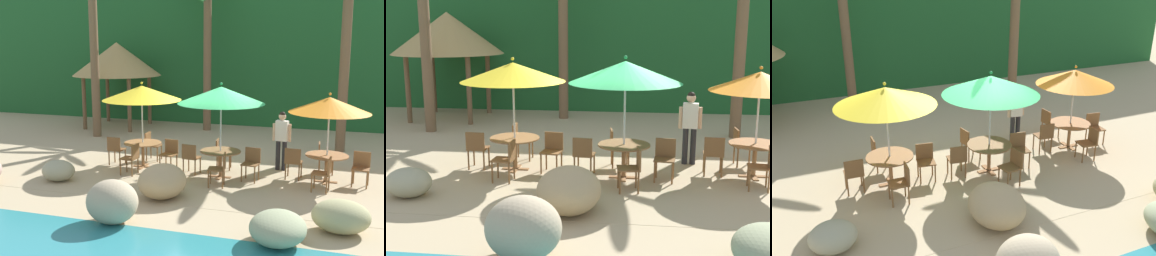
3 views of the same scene
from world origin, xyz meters
TOP-DOWN VIEW (x-y plane):
  - ground_plane at (0.00, 0.00)m, footprint 120.00×120.00m
  - terrace_deck at (0.00, 0.00)m, footprint 18.00×5.20m
  - foliage_backdrop at (0.00, 9.00)m, footprint 28.00×2.40m
  - rock_seawall at (0.85, -2.79)m, footprint 15.49×3.18m
  - umbrella_yellow at (-2.17, 0.21)m, footprint 2.28×2.28m
  - dining_table_yellow at (-2.17, 0.21)m, footprint 1.10×1.10m
  - chair_yellow_seaward at (-1.32, 0.18)m, footprint 0.48×0.48m
  - chair_yellow_inland at (-2.27, 1.06)m, footprint 0.43×0.42m
  - chair_yellow_left at (-3.03, 0.14)m, footprint 0.43×0.44m
  - chair_yellow_right at (-2.13, -0.64)m, footprint 0.45×0.44m
  - umbrella_green at (0.25, -0.12)m, footprint 2.33×2.33m
  - dining_table_green at (0.25, -0.12)m, footprint 1.10×1.10m
  - chair_green_seaward at (1.11, -0.13)m, footprint 0.47×0.48m
  - chair_green_inland at (0.05, 0.72)m, footprint 0.48×0.47m
  - chair_green_left at (-0.60, -0.11)m, footprint 0.46×0.47m
  - chair_green_right at (0.46, -0.95)m, footprint 0.48×0.47m
  - umbrella_orange at (3.01, 0.29)m, footprint 2.08×2.08m
  - dining_table_orange at (3.01, 0.29)m, footprint 1.10×1.10m
  - chair_orange_inland at (2.88, 1.14)m, footprint 0.45×0.44m
  - chair_orange_left at (2.15, 0.27)m, footprint 0.45×0.46m
  - chair_orange_right at (3.00, -0.56)m, footprint 0.47×0.47m
  - palapa_hut at (-5.89, 6.00)m, footprint 3.74×3.74m
  - waiter_in_white at (1.72, 1.13)m, footprint 0.52×0.25m

SIDE VIEW (x-z plane):
  - ground_plane at x=0.00m, z-range 0.00..0.00m
  - terrace_deck at x=0.00m, z-range 0.00..0.01m
  - rock_seawall at x=0.85m, z-range -0.09..0.82m
  - chair_yellow_seaward at x=-1.32m, z-range 0.08..0.95m
  - chair_yellow_inland at x=-2.27m, z-range 0.08..0.95m
  - chair_yellow_left at x=-3.03m, z-range 0.08..0.95m
  - chair_yellow_right at x=-2.13m, z-range 0.08..0.95m
  - chair_green_seaward at x=1.11m, z-range 0.08..0.95m
  - chair_green_inland at x=0.05m, z-range 0.08..0.95m
  - chair_green_left at x=-0.60m, z-range 0.08..0.95m
  - chair_green_right at x=0.46m, z-range 0.08..0.95m
  - chair_orange_inland at x=2.88m, z-range 0.08..0.95m
  - chair_orange_left at x=2.15m, z-range 0.08..0.95m
  - chair_orange_right at x=3.00m, z-range 0.08..0.95m
  - dining_table_yellow at x=-2.17m, z-range 0.24..0.98m
  - dining_table_green at x=0.25m, z-range 0.24..0.98m
  - dining_table_orange at x=3.01m, z-range 0.24..0.98m
  - waiter_in_white at x=1.72m, z-range 0.14..1.84m
  - umbrella_orange at x=3.01m, z-range 0.86..3.23m
  - umbrella_yellow at x=-2.17m, z-range 0.93..3.44m
  - umbrella_green at x=0.25m, z-range 0.95..3.54m
  - palapa_hut at x=-5.89m, z-range 1.08..4.66m
  - foliage_backdrop at x=0.00m, z-range 0.00..6.00m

